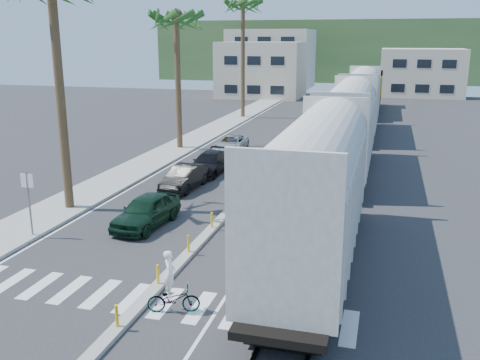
% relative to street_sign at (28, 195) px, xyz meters
% --- Properties ---
extents(ground, '(140.00, 140.00, 0.00)m').
position_rel_street_sign_xyz_m(ground, '(7.30, -2.00, -1.97)').
color(ground, '#28282B').
rests_on(ground, ground).
extents(sidewalk, '(3.00, 90.00, 0.15)m').
position_rel_street_sign_xyz_m(sidewalk, '(-1.20, 23.00, -1.90)').
color(sidewalk, gray).
rests_on(sidewalk, ground).
extents(rails, '(1.56, 100.00, 0.06)m').
position_rel_street_sign_xyz_m(rails, '(12.30, 26.00, -1.94)').
color(rails, black).
rests_on(rails, ground).
extents(median, '(0.45, 60.00, 0.85)m').
position_rel_street_sign_xyz_m(median, '(7.30, 17.96, -1.88)').
color(median, gray).
rests_on(median, ground).
extents(crosswalk, '(14.00, 2.20, 0.01)m').
position_rel_street_sign_xyz_m(crosswalk, '(7.30, -4.00, -1.97)').
color(crosswalk, silver).
rests_on(crosswalk, ground).
extents(lane_markings, '(9.42, 90.00, 0.01)m').
position_rel_street_sign_xyz_m(lane_markings, '(5.15, 23.00, -1.97)').
color(lane_markings, silver).
rests_on(lane_markings, ground).
extents(freight_train, '(3.00, 60.94, 5.85)m').
position_rel_street_sign_xyz_m(freight_train, '(12.30, 20.89, 0.93)').
color(freight_train, '#B1AEA3').
rests_on(freight_train, ground).
extents(palm_trees, '(3.50, 37.20, 13.75)m').
position_rel_street_sign_xyz_m(palm_trees, '(-0.80, 20.70, 8.84)').
color(palm_trees, brown).
rests_on(palm_trees, ground).
extents(street_sign, '(0.60, 0.08, 3.00)m').
position_rel_street_sign_xyz_m(street_sign, '(0.00, 0.00, 0.00)').
color(street_sign, slate).
rests_on(street_sign, ground).
extents(buildings, '(38.00, 27.00, 10.00)m').
position_rel_street_sign_xyz_m(buildings, '(0.89, 69.66, 2.39)').
color(buildings, beige).
rests_on(buildings, ground).
extents(hillside, '(80.00, 20.00, 12.00)m').
position_rel_street_sign_xyz_m(hillside, '(7.30, 98.00, 4.03)').
color(hillside, '#385628').
rests_on(hillside, ground).
extents(car_lead, '(2.49, 4.67, 1.49)m').
position_rel_street_sign_xyz_m(car_lead, '(4.18, 2.75, -1.23)').
color(car_lead, black).
rests_on(car_lead, ground).
extents(car_second, '(1.98, 4.40, 1.39)m').
position_rel_street_sign_xyz_m(car_second, '(3.61, 9.16, -1.28)').
color(car_second, black).
rests_on(car_second, ground).
extents(car_third, '(2.59, 5.04, 1.39)m').
position_rel_street_sign_xyz_m(car_third, '(3.84, 13.09, -1.28)').
color(car_third, black).
rests_on(car_third, ground).
extents(car_rear, '(2.36, 4.58, 1.23)m').
position_rel_street_sign_xyz_m(car_rear, '(3.19, 20.13, -1.35)').
color(car_rear, '#B7BABD').
rests_on(car_rear, ground).
extents(cyclist, '(1.56, 2.02, 2.09)m').
position_rel_street_sign_xyz_m(cyclist, '(8.47, -4.47, -1.32)').
color(cyclist, '#9EA0A5').
rests_on(cyclist, ground).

